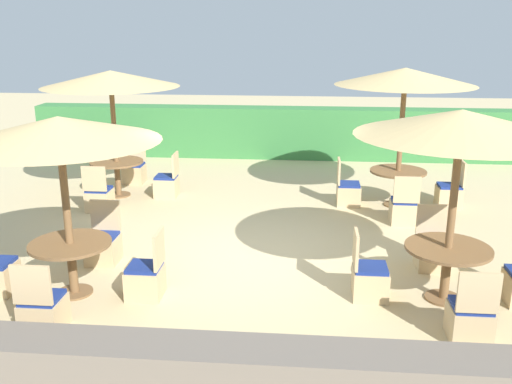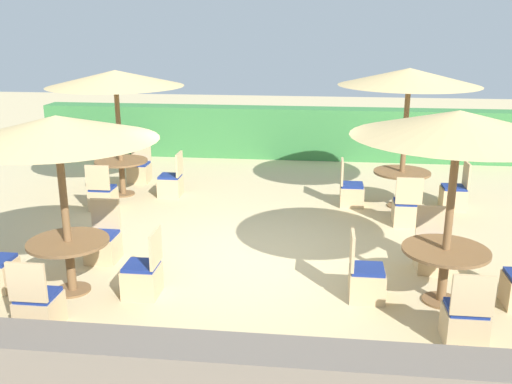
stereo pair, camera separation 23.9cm
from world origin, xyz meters
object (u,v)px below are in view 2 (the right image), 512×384
object	(u,v)px
patio_chair_back_right_south	(406,211)
patio_chair_front_left_north	(103,244)
parasol_back_left	(115,79)
patio_chair_back_right_east	(454,195)
patio_chair_back_left_east	(171,184)
patio_chair_front_left_east	(143,277)
patio_chair_back_left_north	(139,170)
parasol_back_right	(409,78)
patio_chair_front_right_south	(465,322)
patio_chair_front_left_south	(39,308)
parasol_front_right	(459,125)
round_table_front_right	(445,260)
patio_chair_front_right_north	(432,253)
patio_chair_back_left_south	(103,196)
parasol_front_left	(57,129)
round_table_back_left	(122,167)
patio_chair_front_right_west	(366,280)
round_table_back_right	(402,179)
round_table_front_left	(69,251)
patio_chair_back_right_west	(351,193)

from	to	relation	value
patio_chair_back_right_south	patio_chair_front_left_north	bearing A→B (deg)	-155.73
parasol_back_left	patio_chair_back_right_east	distance (m)	7.10
patio_chair_back_left_east	patio_chair_front_left_north	distance (m)	3.43
patio_chair_front_left_east	patio_chair_front_left_north	bearing A→B (deg)	42.31
patio_chair_back_left_north	patio_chair_front_left_north	world-z (taller)	same
parasol_back_left	parasol_back_right	distance (m)	5.73
parasol_back_right	patio_chair_front_right_south	size ratio (longest dim) A/B	2.90
patio_chair_front_left_north	patio_chair_front_left_south	xyz separation A→B (m)	(-0.01, -2.04, 0.00)
patio_chair_front_left_north	patio_chair_front_right_south	world-z (taller)	same
parasol_front_right	round_table_front_right	size ratio (longest dim) A/B	2.34
patio_chair_front_left_north	patio_chair_front_right_north	distance (m)	4.94
patio_chair_front_left_east	patio_chair_back_right_south	xyz separation A→B (m)	(3.86, 3.22, 0.00)
patio_chair_back_left_south	parasol_front_left	bearing A→B (deg)	-75.56
parasol_back_left	parasol_front_right	world-z (taller)	parasol_back_left
parasol_back_left	parasol_back_right	size ratio (longest dim) A/B	1.02
parasol_front_left	round_table_front_right	size ratio (longest dim) A/B	2.30
patio_chair_front_left_east	parasol_front_right	bearing A→B (deg)	-86.15
round_table_back_left	parasol_back_right	distance (m)	6.04
round_table_front_right	patio_chair_front_right_west	bearing A→B (deg)	-178.60
patio_chair_front_left_north	patio_chair_front_right_south	distance (m)	5.26
patio_chair_back_left_north	patio_chair_back_right_south	distance (m)	6.08
patio_chair_front_left_east	round_table_back_right	distance (m)	5.79
round_table_front_right	patio_chair_front_left_south	bearing A→B (deg)	-165.71
round_table_back_left	parasol_front_left	bearing A→B (deg)	-79.30
patio_chair_back_left_east	patio_chair_front_left_north	size ratio (longest dim) A/B	1.00
patio_chair_front_right_west	patio_chair_back_right_east	bearing A→B (deg)	154.04
patio_chair_back_left_south	round_table_front_left	xyz separation A→B (m)	(0.89, -3.45, 0.32)
patio_chair_front_left_north	patio_chair_back_right_west	bearing A→B (deg)	-140.58
round_table_front_right	patio_chair_back_left_south	bearing A→B (deg)	151.34
parasol_front_right	patio_chair_back_right_south	bearing A→B (deg)	91.41
patio_chair_front_left_north	patio_chair_front_right_west	distance (m)	3.98
patio_chair_back_left_south	patio_chair_front_right_west	bearing A→B (deg)	-33.56
patio_chair_front_left_south	parasol_back_right	xyz separation A→B (m)	(4.85, 5.26, 2.26)
patio_chair_back_left_south	parasol_front_left	size ratio (longest dim) A/B	0.36
patio_chair_back_left_south	patio_chair_front_left_south	size ratio (longest dim) A/B	1.00
round_table_front_left	patio_chair_back_right_west	bearing A→B (deg)	47.29
patio_chair_back_right_east	parasol_front_right	xyz separation A→B (m)	(-0.99, -4.04, 2.08)
patio_chair_front_left_east	parasol_back_right	xyz separation A→B (m)	(3.89, 4.28, 2.26)
parasol_back_left	round_table_back_right	bearing A→B (deg)	-1.57
parasol_back_right	patio_chair_front_right_west	size ratio (longest dim) A/B	2.90
round_table_back_right	patio_chair_front_right_north	xyz separation A→B (m)	(0.09, -3.00, -0.31)
round_table_back_left	patio_chair_back_right_west	xyz separation A→B (m)	(4.76, -0.20, -0.33)
parasol_front_right	round_table_back_left	bearing A→B (deg)	144.11
patio_chair_back_left_north	patio_chair_front_right_north	xyz separation A→B (m)	(5.77, -4.18, 0.00)
parasol_back_left	patio_chair_front_right_west	bearing A→B (deg)	-41.29
patio_chair_front_left_south	round_table_back_right	bearing A→B (deg)	47.32
round_table_back_left	round_table_front_left	bearing A→B (deg)	-79.30
round_table_front_left	round_table_back_right	xyz separation A→B (m)	(4.88, 4.28, -0.01)
patio_chair_back_left_south	patio_chair_front_left_north	size ratio (longest dim) A/B	1.00
parasol_front_right	patio_chair_front_right_south	xyz separation A→B (m)	(0.06, -1.00, -2.08)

